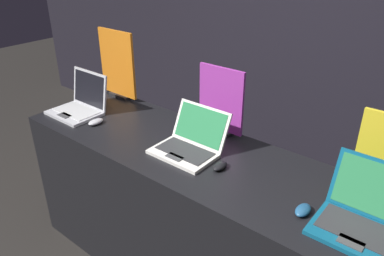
% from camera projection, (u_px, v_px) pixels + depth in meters
% --- Properties ---
extents(wall_back, '(8.00, 0.05, 2.80)m').
position_uv_depth(wall_back, '(315.00, 31.00, 3.12)').
color(wall_back, black).
rests_on(wall_back, ground_plane).
extents(display_counter, '(2.37, 0.71, 0.98)m').
position_uv_depth(display_counter, '(193.00, 217.00, 2.40)').
color(display_counter, black).
rests_on(display_counter, ground_plane).
extents(laptop_front, '(0.35, 0.31, 0.28)m').
position_uv_depth(laptop_front, '(80.00, 104.00, 2.65)').
color(laptop_front, '#B7B7BC').
rests_on(laptop_front, display_counter).
extents(mouse_front, '(0.06, 0.11, 0.03)m').
position_uv_depth(mouse_front, '(96.00, 122.00, 2.50)').
color(mouse_front, '#B2B2B7').
rests_on(mouse_front, display_counter).
extents(promo_stand_front, '(0.35, 0.07, 0.52)m').
position_uv_depth(promo_stand_front, '(118.00, 66.00, 2.82)').
color(promo_stand_front, black).
rests_on(promo_stand_front, display_counter).
extents(laptop_middle, '(0.36, 0.34, 0.24)m').
position_uv_depth(laptop_middle, '(190.00, 142.00, 2.16)').
color(laptop_middle, silver).
rests_on(laptop_middle, display_counter).
extents(mouse_middle, '(0.06, 0.10, 0.03)m').
position_uv_depth(mouse_middle, '(220.00, 166.00, 2.01)').
color(mouse_middle, black).
rests_on(mouse_middle, display_counter).
extents(promo_stand_middle, '(0.32, 0.07, 0.43)m').
position_uv_depth(promo_stand_middle, '(221.00, 103.00, 2.30)').
color(promo_stand_middle, black).
rests_on(promo_stand_middle, display_counter).
extents(laptop_back, '(0.36, 0.35, 0.27)m').
position_uv_depth(laptop_back, '(364.00, 216.00, 1.58)').
color(laptop_back, '#0F5170').
rests_on(laptop_back, display_counter).
extents(mouse_back, '(0.06, 0.10, 0.03)m').
position_uv_depth(mouse_back, '(303.00, 210.00, 1.68)').
color(mouse_back, navy).
rests_on(mouse_back, display_counter).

